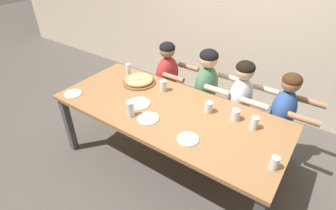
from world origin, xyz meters
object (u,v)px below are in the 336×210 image
empty_plate_c (148,118)px  cocktail_glass_blue (235,115)px  diner_far_right (279,126)px  empty_plate_a (188,139)px  empty_plate_b (73,94)px  diner_far_midright (238,111)px  diner_far_midleft (168,87)px  drinking_glass_a (131,110)px  pizza_board_main (139,81)px  empty_plate_d (139,103)px  diner_far_center (205,98)px  drinking_glass_e (274,164)px  drinking_glass_b (163,86)px  drinking_glass_f (128,70)px  drinking_glass_d (254,124)px  drinking_glass_c (209,108)px

empty_plate_c → cocktail_glass_blue: 0.80m
diner_far_right → empty_plate_a: bearing=-28.5°
empty_plate_b → diner_far_midright: 1.82m
empty_plate_c → diner_far_midleft: size_ratio=0.18×
drinking_glass_a → diner_far_midright: (0.70, 1.00, -0.31)m
pizza_board_main → cocktail_glass_blue: 1.17m
pizza_board_main → diner_far_midleft: (0.07, 0.47, -0.28)m
empty_plate_d → diner_far_center: 0.91m
drinking_glass_e → diner_far_right: diner_far_right is taller
drinking_glass_b → drinking_glass_e: (1.31, -0.44, -0.01)m
drinking_glass_a → drinking_glass_e: size_ratio=1.36×
empty_plate_c → diner_far_midright: 1.11m
diner_far_midleft → diner_far_right: 1.43m
pizza_board_main → empty_plate_d: pizza_board_main is taller
pizza_board_main → drinking_glass_a: drinking_glass_a is taller
empty_plate_d → drinking_glass_a: size_ratio=1.57×
drinking_glass_e → diner_far_right: size_ratio=0.10×
drinking_glass_a → drinking_glass_e: 1.30m
drinking_glass_f → diner_far_midleft: bearing=52.6°
cocktail_glass_blue → empty_plate_c: bearing=-145.9°
empty_plate_a → drinking_glass_d: 0.61m
empty_plate_c → drinking_glass_d: (0.85, 0.42, 0.05)m
cocktail_glass_blue → drinking_glass_a: size_ratio=0.91×
empty_plate_c → empty_plate_d: bearing=148.8°
empty_plate_a → diner_far_midleft: diner_far_midleft is taller
empty_plate_b → diner_far_center: 1.50m
empty_plate_d → drinking_glass_a: 0.21m
empty_plate_b → diner_far_midright: diner_far_midright is taller
drinking_glass_b → drinking_glass_d: bearing=-4.0°
diner_far_center → empty_plate_a: bearing=19.0°
diner_far_midleft → empty_plate_c: bearing=25.0°
diner_far_center → drinking_glass_d: bearing=54.5°
drinking_glass_b → empty_plate_a: bearing=-39.8°
diner_far_midright → diner_far_center: (-0.42, 0.00, 0.02)m
drinking_glass_b → drinking_glass_c: (0.59, -0.08, -0.01)m
diner_far_right → diner_far_center: bearing=-90.0°
empty_plate_d → drinking_glass_b: (0.05, 0.35, 0.05)m
empty_plate_b → empty_plate_d: same height
drinking_glass_c → diner_far_midright: 0.62m
empty_plate_a → drinking_glass_e: bearing=7.3°
empty_plate_a → drinking_glass_c: (-0.05, 0.45, 0.04)m
drinking_glass_e → diner_far_center: 1.38m
empty_plate_d → diner_far_midright: size_ratio=0.21×
empty_plate_b → cocktail_glass_blue: 1.69m
drinking_glass_a → pizza_board_main: bearing=123.2°
pizza_board_main → diner_far_midleft: size_ratio=0.33×
drinking_glass_e → drinking_glass_c: bearing=153.2°
pizza_board_main → empty_plate_d: bearing=-50.6°
empty_plate_c → drinking_glass_e: 1.13m
drinking_glass_b → drinking_glass_d: 1.03m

